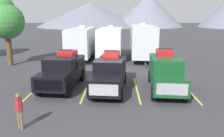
{
  "coord_description": "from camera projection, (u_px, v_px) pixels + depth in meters",
  "views": [
    {
      "loc": [
        0.41,
        -14.36,
        4.96
      ],
      "look_at": [
        0.0,
        1.71,
        1.2
      ],
      "focal_mm": 37.56,
      "sensor_mm": 36.0,
      "label": 1
    }
  ],
  "objects": [
    {
      "name": "ground_plane",
      "position": [
        111.0,
        93.0,
        15.11
      ],
      "size": [
        240.0,
        240.0,
        0.0
      ],
      "primitive_type": "plane",
      "color": "#38383D"
    },
    {
      "name": "pickup_truck_a",
      "position": [
        63.0,
        70.0,
        16.15
      ],
      "size": [
        2.51,
        5.44,
        2.5
      ],
      "color": "black",
      "rests_on": "ground"
    },
    {
      "name": "pickup_truck_b",
      "position": [
        110.0,
        73.0,
        15.56
      ],
      "size": [
        2.39,
        5.62,
        2.53
      ],
      "color": "black",
      "rests_on": "ground"
    },
    {
      "name": "pickup_truck_c",
      "position": [
        166.0,
        71.0,
        15.56
      ],
      "size": [
        2.48,
        5.81,
        2.65
      ],
      "color": "#144723",
      "rests_on": "ground"
    },
    {
      "name": "lot_stripe_a",
      "position": [
        37.0,
        88.0,
        15.93
      ],
      "size": [
        0.12,
        5.5,
        0.01
      ],
      "primitive_type": "cube",
      "color": "gold",
      "rests_on": "ground"
    },
    {
      "name": "lot_stripe_b",
      "position": [
        86.0,
        89.0,
        15.85
      ],
      "size": [
        0.12,
        5.5,
        0.01
      ],
      "primitive_type": "cube",
      "color": "gold",
      "rests_on": "ground"
    },
    {
      "name": "lot_stripe_c",
      "position": [
        137.0,
        89.0,
        15.76
      ],
      "size": [
        0.12,
        5.5,
        0.01
      ],
      "primitive_type": "cube",
      "color": "gold",
      "rests_on": "ground"
    },
    {
      "name": "lot_stripe_d",
      "position": [
        188.0,
        90.0,
        15.68
      ],
      "size": [
        0.12,
        5.5,
        0.01
      ],
      "primitive_type": "cube",
      "color": "gold",
      "rests_on": "ground"
    },
    {
      "name": "camper_trailer_a",
      "position": [
        81.0,
        42.0,
        25.81
      ],
      "size": [
        2.62,
        8.03,
        3.72
      ],
      "color": "silver",
      "rests_on": "ground"
    },
    {
      "name": "camper_trailer_b",
      "position": [
        110.0,
        42.0,
        25.92
      ],
      "size": [
        2.68,
        7.97,
        3.68
      ],
      "color": "white",
      "rests_on": "ground"
    },
    {
      "name": "camper_trailer_c",
      "position": [
        143.0,
        40.0,
        25.99
      ],
      "size": [
        2.77,
        8.96,
        3.96
      ],
      "color": "silver",
      "rests_on": "ground"
    },
    {
      "name": "person_a",
      "position": [
        19.0,
        109.0,
        10.14
      ],
      "size": [
        0.33,
        0.28,
        1.64
      ],
      "color": "#726047",
      "rests_on": "ground"
    },
    {
      "name": "tree_a",
      "position": [
        5.0,
        19.0,
        22.15
      ],
      "size": [
        3.36,
        3.36,
        6.61
      ],
      "color": "brown",
      "rests_on": "ground"
    },
    {
      "name": "mountain_ridge",
      "position": [
        104.0,
        9.0,
        91.53
      ],
      "size": [
        150.06,
        44.6,
        17.73
      ],
      "color": "slate",
      "rests_on": "ground"
    }
  ]
}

